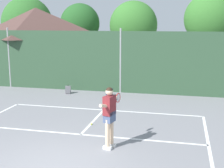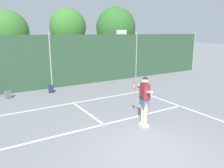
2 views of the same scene
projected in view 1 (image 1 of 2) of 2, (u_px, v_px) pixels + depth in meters
ground_plane at (50, 168)px, 8.03m from camera, size 120.00×120.00×0.00m
court_markings at (60, 157)px, 8.64m from camera, size 8.30×11.10×0.01m
chainlink_fence at (120, 62)px, 16.30m from camera, size 26.09×0.09×3.39m
clubhouse_building at (37, 42)px, 20.45m from camera, size 6.75×5.08×4.60m
treeline_backdrop at (155, 22)px, 25.48m from camera, size 26.72×4.45×6.39m
tennis_player at (110, 112)px, 9.07m from camera, size 0.35×1.43×1.85m
tennis_ball at (91, 124)px, 11.36m from camera, size 0.07×0.07×0.07m
backpack_grey at (68, 90)px, 16.29m from camera, size 0.32×0.30×0.46m
backpack_navy at (109, 92)px, 15.71m from camera, size 0.33×0.31×0.46m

